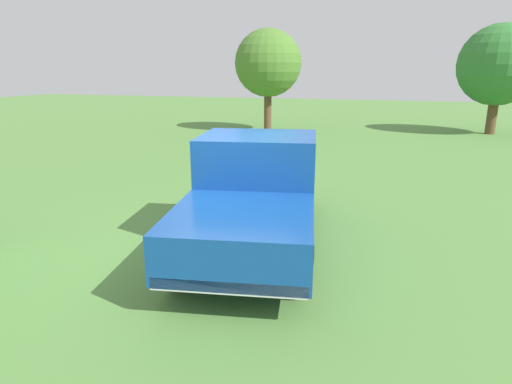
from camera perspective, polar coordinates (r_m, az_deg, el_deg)
name	(u,v)px	position (r m, az deg, el deg)	size (l,w,h in m)	color
ground_plane	(218,240)	(7.56, -5.10, -6.39)	(80.00, 80.00, 0.00)	#54843D
pickup_truck	(257,188)	(7.26, 0.13, 0.55)	(5.30, 2.76, 1.81)	black
tree_back_right	(268,63)	(21.45, 1.61, 16.63)	(3.19, 3.19, 4.81)	brown
tree_far_center	(499,65)	(22.99, 29.48, 14.38)	(3.61, 3.61, 4.92)	brown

